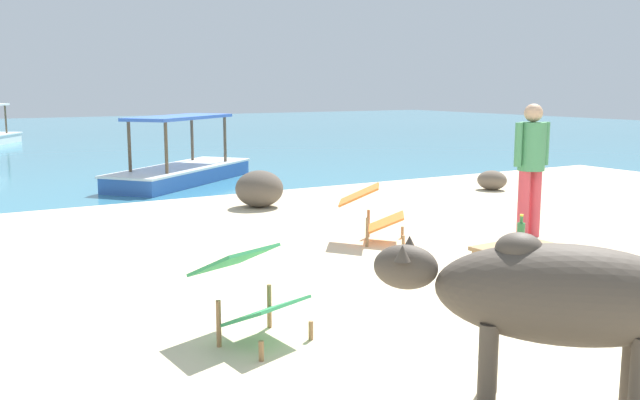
% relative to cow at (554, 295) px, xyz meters
% --- Properties ---
extents(sand_beach, '(18.00, 14.00, 0.04)m').
position_rel_cow_xyz_m(sand_beach, '(1.53, 1.39, -0.69)').
color(sand_beach, beige).
rests_on(sand_beach, ground).
extents(water_surface, '(60.00, 36.00, 0.03)m').
position_rel_cow_xyz_m(water_surface, '(1.53, 23.39, -0.71)').
color(water_surface, teal).
rests_on(water_surface, ground).
extents(cow, '(1.51, 1.56, 1.02)m').
position_rel_cow_xyz_m(cow, '(0.00, 0.00, 0.00)').
color(cow, '#4C4238').
rests_on(cow, sand_beach).
extents(low_bench_table, '(0.78, 0.47, 0.43)m').
position_rel_cow_xyz_m(low_bench_table, '(1.53, 1.74, -0.31)').
color(low_bench_table, olive).
rests_on(low_bench_table, sand_beach).
extents(bottle, '(0.07, 0.07, 0.30)m').
position_rel_cow_xyz_m(bottle, '(1.50, 1.67, -0.12)').
color(bottle, '#2D6B38').
rests_on(bottle, low_bench_table).
extents(deck_chair_near, '(0.76, 0.90, 0.68)m').
position_rel_cow_xyz_m(deck_chair_near, '(-0.98, 1.91, -0.29)').
color(deck_chair_near, olive).
rests_on(deck_chair_near, sand_beach).
extents(deck_chair_far, '(0.93, 0.88, 0.68)m').
position_rel_cow_xyz_m(deck_chair_far, '(1.63, 4.11, -0.29)').
color(deck_chair_far, olive).
rests_on(deck_chair_far, sand_beach).
extents(person_standing, '(0.51, 0.32, 1.62)m').
position_rel_cow_xyz_m(person_standing, '(3.44, 3.37, 0.27)').
color(person_standing, '#CC3D47').
rests_on(person_standing, sand_beach).
extents(shore_rock_large, '(0.63, 0.67, 0.34)m').
position_rel_cow_xyz_m(shore_rock_large, '(5.90, 6.52, -0.50)').
color(shore_rock_large, '#6B5B4C').
rests_on(shore_rock_large, sand_beach).
extents(shore_rock_medium, '(0.89, 0.87, 0.56)m').
position_rel_cow_xyz_m(shore_rock_medium, '(1.55, 7.00, -0.39)').
color(shore_rock_medium, brown).
rests_on(shore_rock_medium, sand_beach).
extents(boat_blue, '(3.59, 3.19, 1.29)m').
position_rel_cow_xyz_m(boat_blue, '(1.52, 10.39, -0.42)').
color(boat_blue, '#3866B7').
rests_on(boat_blue, water_surface).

